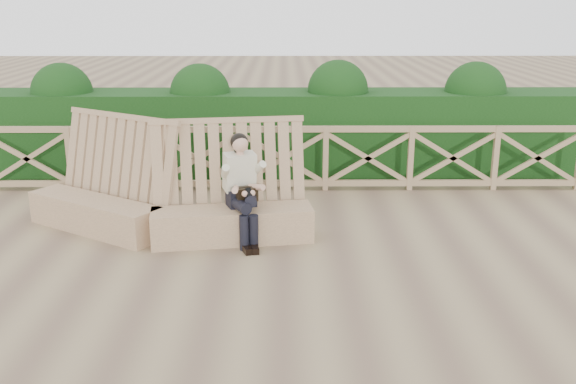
{
  "coord_description": "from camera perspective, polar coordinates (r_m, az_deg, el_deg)",
  "views": [
    {
      "loc": [
        0.02,
        -6.95,
        3.13
      ],
      "look_at": [
        0.07,
        0.4,
        0.9
      ],
      "focal_mm": 40.0,
      "sensor_mm": 36.0,
      "label": 1
    }
  ],
  "objects": [
    {
      "name": "woman",
      "position": [
        8.46,
        -4.08,
        0.63
      ],
      "size": [
        0.55,
        0.92,
        1.44
      ],
      "rotation": [
        0.0,
        0.0,
        0.36
      ],
      "color": "black",
      "rests_on": "ground"
    },
    {
      "name": "guardrail",
      "position": [
        10.77,
        -0.47,
        3.02
      ],
      "size": [
        10.1,
        0.09,
        1.1
      ],
      "color": "#907853",
      "rests_on": "ground"
    },
    {
      "name": "ground",
      "position": [
        7.62,
        -0.51,
        -7.37
      ],
      "size": [
        60.0,
        60.0,
        0.0
      ],
      "primitive_type": "plane",
      "color": "brown",
      "rests_on": "ground"
    },
    {
      "name": "hedge",
      "position": [
        11.89,
        -0.46,
        5.32
      ],
      "size": [
        12.0,
        1.2,
        1.5
      ],
      "primitive_type": "cube",
      "color": "black",
      "rests_on": "ground"
    },
    {
      "name": "bench",
      "position": [
        8.95,
        -10.98,
        -1.23
      ],
      "size": [
        4.07,
        1.82,
        1.59
      ],
      "rotation": [
        0.0,
        0.0,
        -0.13
      ],
      "color": "#86654C",
      "rests_on": "ground"
    }
  ]
}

